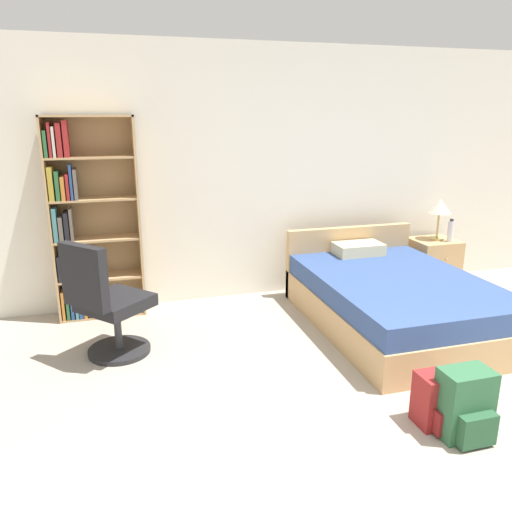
{
  "coord_description": "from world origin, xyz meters",
  "views": [
    {
      "loc": [
        -1.71,
        -1.8,
        1.91
      ],
      "look_at": [
        -0.62,
        1.98,
        0.79
      ],
      "focal_mm": 35.0,
      "sensor_mm": 36.0,
      "label": 1
    }
  ],
  "objects_px": {
    "bookshelf": "(84,225)",
    "nightstand": "(432,263)",
    "bed": "(392,299)",
    "backpack_red": "(441,401)",
    "office_chair": "(107,305)",
    "backpack_green": "(465,406)",
    "table_lamp": "(440,208)",
    "water_bottle": "(451,231)"
  },
  "relations": [
    {
      "from": "backpack_red",
      "to": "bookshelf",
      "type": "bearing_deg",
      "value": 131.13
    },
    {
      "from": "bed",
      "to": "office_chair",
      "type": "height_order",
      "value": "office_chair"
    },
    {
      "from": "bed",
      "to": "backpack_green",
      "type": "xyz_separation_m",
      "value": [
        -0.47,
        -1.64,
        -0.05
      ]
    },
    {
      "from": "bookshelf",
      "to": "office_chair",
      "type": "relative_size",
      "value": 1.93
    },
    {
      "from": "table_lamp",
      "to": "backpack_red",
      "type": "height_order",
      "value": "table_lamp"
    },
    {
      "from": "bookshelf",
      "to": "table_lamp",
      "type": "distance_m",
      "value": 3.78
    },
    {
      "from": "bed",
      "to": "backpack_green",
      "type": "distance_m",
      "value": 1.71
    },
    {
      "from": "backpack_red",
      "to": "backpack_green",
      "type": "distance_m",
      "value": 0.16
    },
    {
      "from": "nightstand",
      "to": "backpack_red",
      "type": "distance_m",
      "value": 2.83
    },
    {
      "from": "office_chair",
      "to": "bed",
      "type": "bearing_deg",
      "value": -0.88
    },
    {
      "from": "office_chair",
      "to": "nightstand",
      "type": "bearing_deg",
      "value": 12.89
    },
    {
      "from": "table_lamp",
      "to": "backpack_red",
      "type": "bearing_deg",
      "value": -124.04
    },
    {
      "from": "nightstand",
      "to": "bookshelf",
      "type": "bearing_deg",
      "value": 177.79
    },
    {
      "from": "bookshelf",
      "to": "nightstand",
      "type": "xyz_separation_m",
      "value": [
        3.74,
        -0.14,
        -0.63
      ]
    },
    {
      "from": "table_lamp",
      "to": "water_bottle",
      "type": "bearing_deg",
      "value": -57.74
    },
    {
      "from": "office_chair",
      "to": "water_bottle",
      "type": "xyz_separation_m",
      "value": [
        3.69,
        0.71,
        0.21
      ]
    },
    {
      "from": "bookshelf",
      "to": "water_bottle",
      "type": "xyz_separation_m",
      "value": [
        3.85,
        -0.26,
        -0.24
      ]
    },
    {
      "from": "table_lamp",
      "to": "water_bottle",
      "type": "height_order",
      "value": "table_lamp"
    },
    {
      "from": "bookshelf",
      "to": "water_bottle",
      "type": "relative_size",
      "value": 7.44
    },
    {
      "from": "office_chair",
      "to": "backpack_green",
      "type": "height_order",
      "value": "office_chair"
    },
    {
      "from": "water_bottle",
      "to": "backpack_red",
      "type": "relative_size",
      "value": 0.74
    },
    {
      "from": "table_lamp",
      "to": "backpack_green",
      "type": "xyz_separation_m",
      "value": [
        -1.53,
        -2.51,
        -0.69
      ]
    },
    {
      "from": "bookshelf",
      "to": "backpack_green",
      "type": "xyz_separation_m",
      "value": [
        2.24,
        -2.64,
        -0.7
      ]
    },
    {
      "from": "office_chair",
      "to": "bookshelf",
      "type": "bearing_deg",
      "value": 99.84
    },
    {
      "from": "backpack_red",
      "to": "backpack_green",
      "type": "relative_size",
      "value": 0.79
    },
    {
      "from": "office_chair",
      "to": "table_lamp",
      "type": "relative_size",
      "value": 2.14
    },
    {
      "from": "table_lamp",
      "to": "backpack_green",
      "type": "relative_size",
      "value": 1.06
    },
    {
      "from": "bookshelf",
      "to": "backpack_red",
      "type": "xyz_separation_m",
      "value": [
        2.18,
        -2.49,
        -0.74
      ]
    },
    {
      "from": "office_chair",
      "to": "table_lamp",
      "type": "height_order",
      "value": "table_lamp"
    },
    {
      "from": "bookshelf",
      "to": "nightstand",
      "type": "bearing_deg",
      "value": -2.21
    },
    {
      "from": "office_chair",
      "to": "backpack_red",
      "type": "height_order",
      "value": "office_chair"
    },
    {
      "from": "nightstand",
      "to": "water_bottle",
      "type": "relative_size",
      "value": 2.12
    },
    {
      "from": "nightstand",
      "to": "water_bottle",
      "type": "bearing_deg",
      "value": -45.2
    },
    {
      "from": "bookshelf",
      "to": "backpack_red",
      "type": "height_order",
      "value": "bookshelf"
    },
    {
      "from": "bed",
      "to": "office_chair",
      "type": "bearing_deg",
      "value": 179.12
    },
    {
      "from": "bed",
      "to": "water_bottle",
      "type": "xyz_separation_m",
      "value": [
        1.14,
        0.75,
        0.41
      ]
    },
    {
      "from": "water_bottle",
      "to": "backpack_green",
      "type": "height_order",
      "value": "water_bottle"
    },
    {
      "from": "nightstand",
      "to": "bed",
      "type": "bearing_deg",
      "value": -140.18
    },
    {
      "from": "bookshelf",
      "to": "water_bottle",
      "type": "bearing_deg",
      "value": -3.8
    },
    {
      "from": "office_chair",
      "to": "water_bottle",
      "type": "relative_size",
      "value": 3.85
    },
    {
      "from": "bookshelf",
      "to": "backpack_red",
      "type": "distance_m",
      "value": 3.39
    },
    {
      "from": "nightstand",
      "to": "office_chair",
      "type": "bearing_deg",
      "value": -167.11
    }
  ]
}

